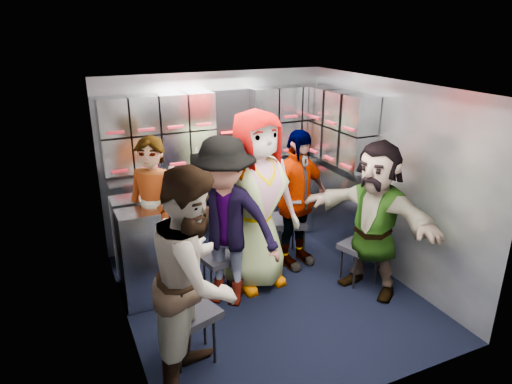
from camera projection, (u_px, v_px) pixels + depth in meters
name	position (u px, v px, depth m)	size (l,w,h in m)	color
floor	(269.00, 294.00, 4.70)	(3.00, 3.00, 0.00)	black
wall_back	(216.00, 159.00, 5.61)	(2.80, 0.04, 2.10)	gray
wall_left	(119.00, 225.00, 3.79)	(0.04, 3.00, 2.10)	gray
wall_right	(387.00, 180.00, 4.88)	(0.04, 3.00, 2.10)	gray
ceiling	(271.00, 87.00, 3.97)	(2.80, 3.00, 0.02)	silver
cart_bank_back	(224.00, 207.00, 5.63)	(2.68, 0.38, 0.99)	#9EA3AD
cart_bank_left	(138.00, 251.00, 4.54)	(0.38, 0.76, 0.99)	#9EA3AD
counter	(222.00, 166.00, 5.45)	(2.68, 0.42, 0.03)	#AEB0B5
locker_bank_back	(220.00, 126.00, 5.33)	(2.68, 0.28, 0.82)	#9EA3AD
locker_bank_right	(341.00, 128.00, 5.26)	(0.28, 1.00, 0.82)	#9EA3AD
right_cabinet	(340.00, 210.00, 5.52)	(0.28, 1.20, 1.00)	#9EA3AD
coffee_niche	(232.00, 126.00, 5.46)	(0.46, 0.16, 0.84)	black
red_latch_strip	(229.00, 182.00, 5.32)	(2.60, 0.02, 0.03)	#A81523
jump_seat_near_left	(191.00, 316.00, 3.67)	(0.49, 0.48, 0.47)	black
jump_seat_mid_left	(219.00, 260.00, 4.63)	(0.41, 0.40, 0.42)	black
jump_seat_center	(250.00, 239.00, 4.93)	(0.51, 0.50, 0.49)	black
jump_seat_mid_right	(287.00, 223.00, 5.30)	(0.55, 0.53, 0.50)	black
jump_seat_near_right	(360.00, 248.00, 4.82)	(0.46, 0.45, 0.44)	black
attendant_standing	(155.00, 218.00, 4.51)	(0.60, 0.39, 1.63)	black
attendant_arc_a	(195.00, 278.00, 3.36)	(0.84, 0.65, 1.73)	black
attendant_arc_b	(224.00, 224.00, 4.31)	(1.09, 0.63, 1.69)	black
attendant_arc_c	(256.00, 201.00, 4.60)	(0.91, 0.60, 1.87)	black
attendant_arc_d	(296.00, 200.00, 5.03)	(0.93, 0.39, 1.58)	black
attendant_arc_e	(374.00, 219.00, 4.53)	(1.48, 0.47, 1.60)	black
bottle_left	(219.00, 156.00, 5.33)	(0.07, 0.07, 0.26)	white
bottle_mid	(196.00, 158.00, 5.22)	(0.06, 0.06, 0.28)	white
bottle_right	(292.00, 147.00, 5.70)	(0.07, 0.07, 0.28)	white
cup_left	(171.00, 169.00, 5.13)	(0.07, 0.07, 0.10)	tan
cup_right	(259.00, 158.00, 5.55)	(0.08, 0.08, 0.10)	tan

